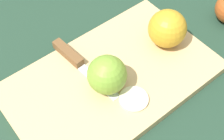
# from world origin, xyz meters

# --- Properties ---
(ground_plane) EXTENTS (4.00, 4.00, 0.00)m
(ground_plane) POSITION_xyz_m (0.00, 0.00, 0.00)
(ground_plane) COLOR #1E3828
(cutting_board) EXTENTS (0.43, 0.29, 0.02)m
(cutting_board) POSITION_xyz_m (0.00, 0.00, 0.01)
(cutting_board) COLOR tan
(cutting_board) RESTS_ON ground_plane
(apple_half_left) EXTENTS (0.08, 0.08, 0.08)m
(apple_half_left) POSITION_xyz_m (-0.14, 0.02, 0.06)
(apple_half_left) COLOR gold
(apple_half_left) RESTS_ON cutting_board
(apple_half_right) EXTENTS (0.07, 0.07, 0.07)m
(apple_half_right) POSITION_xyz_m (0.02, 0.01, 0.06)
(apple_half_right) COLOR olive
(apple_half_right) RESTS_ON cutting_board
(knife) EXTENTS (0.02, 0.18, 0.02)m
(knife) POSITION_xyz_m (0.03, -0.08, 0.03)
(knife) COLOR silver
(knife) RESTS_ON cutting_board
(apple_slice) EXTENTS (0.05, 0.05, 0.01)m
(apple_slice) POSITION_xyz_m (0.01, 0.07, 0.02)
(apple_slice) COLOR beige
(apple_slice) RESTS_ON cutting_board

